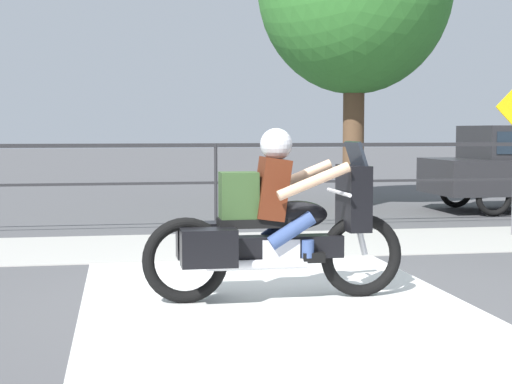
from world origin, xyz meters
The scene contains 5 objects.
ground_plane centered at (0.00, 0.00, 0.00)m, with size 120.00×120.00×0.00m, color #4C4C4F.
sidewalk_band centered at (0.00, 3.40, 0.01)m, with size 44.00×2.40×0.01m, color #A8A59E.
crosswalk_band centered at (-0.10, -0.20, 0.00)m, with size 3.39×6.00×0.01m, color silver.
fence_railing centered at (0.00, 4.98, 1.05)m, with size 36.00×0.05×1.34m.
motorcycle centered at (-0.08, 0.00, 0.69)m, with size 2.39×0.76×1.56m.
Camera 1 is at (-1.44, -6.87, 1.54)m, focal length 55.00 mm.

